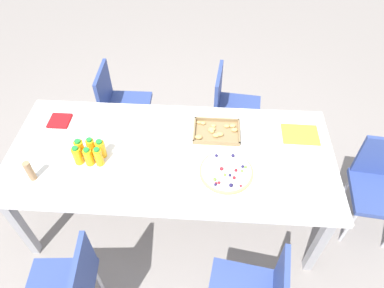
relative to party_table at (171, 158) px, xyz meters
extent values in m
plane|color=gray|center=(0.00, 0.00, -0.70)|extent=(12.00, 12.00, 0.00)
cube|color=silver|center=(0.00, 0.00, 0.04)|extent=(2.23, 0.97, 0.04)
cube|color=#99999E|center=(-1.03, -0.41, -0.34)|extent=(0.06, 0.06, 0.72)
cube|color=#99999E|center=(1.03, -0.41, -0.34)|extent=(0.06, 0.06, 0.72)
cube|color=#99999E|center=(-1.03, 0.41, -0.34)|extent=(0.06, 0.06, 0.72)
cube|color=#99999E|center=(1.03, 0.41, -0.34)|extent=(0.06, 0.06, 0.72)
cylinder|color=silver|center=(0.36, -0.64, -0.49)|extent=(0.02, 0.02, 0.41)
cube|color=#33478C|center=(0.51, 0.82, -0.25)|extent=(0.44, 0.44, 0.04)
cube|color=#33478C|center=(0.32, 0.84, -0.06)|extent=(0.07, 0.38, 0.38)
cylinder|color=silver|center=(0.68, 0.97, -0.49)|extent=(0.02, 0.02, 0.41)
cylinder|color=silver|center=(0.65, 0.65, -0.49)|extent=(0.02, 0.02, 0.41)
cylinder|color=silver|center=(0.36, 1.00, -0.49)|extent=(0.02, 0.02, 0.41)
cylinder|color=silver|center=(0.33, 0.68, -0.49)|extent=(0.02, 0.02, 0.41)
cube|color=#33478C|center=(-0.40, -0.84, -0.06)|extent=(0.06, 0.38, 0.38)
cylinder|color=silver|center=(-0.76, -0.71, -0.49)|extent=(0.02, 0.02, 0.41)
cylinder|color=silver|center=(-0.44, -0.69, -0.49)|extent=(0.02, 0.02, 0.41)
cube|color=#33478C|center=(1.51, -0.03, -0.25)|extent=(0.44, 0.44, 0.04)
cylinder|color=silver|center=(1.33, -0.18, -0.49)|extent=(0.02, 0.02, 0.41)
cylinder|color=silver|center=(1.69, 0.11, -0.49)|extent=(0.02, 0.02, 0.41)
cylinder|color=silver|center=(1.37, 0.14, -0.49)|extent=(0.02, 0.02, 0.41)
cube|color=#33478C|center=(-0.49, 0.80, -0.25)|extent=(0.40, 0.40, 0.04)
cube|color=#33478C|center=(-0.68, 0.80, -0.06)|extent=(0.03, 0.38, 0.38)
cylinder|color=silver|center=(-0.33, 0.96, -0.49)|extent=(0.02, 0.02, 0.41)
cylinder|color=silver|center=(-0.33, 0.64, -0.49)|extent=(0.02, 0.02, 0.41)
cylinder|color=silver|center=(-0.65, 0.96, -0.49)|extent=(0.02, 0.02, 0.41)
cylinder|color=silver|center=(-0.65, 0.64, -0.49)|extent=(0.02, 0.02, 0.41)
cylinder|color=#F9AD14|center=(-0.59, -0.12, 0.13)|extent=(0.06, 0.06, 0.13)
cylinder|color=#1E8C33|center=(-0.59, -0.12, 0.20)|extent=(0.04, 0.04, 0.02)
cylinder|color=#FAAD14|center=(-0.52, -0.13, 0.12)|extent=(0.06, 0.06, 0.13)
cylinder|color=#1E8C33|center=(-0.52, -0.13, 0.19)|extent=(0.04, 0.04, 0.02)
cylinder|color=#F9AC14|center=(-0.45, -0.12, 0.13)|extent=(0.05, 0.05, 0.13)
cylinder|color=#1E8C33|center=(-0.45, -0.12, 0.20)|extent=(0.04, 0.04, 0.02)
cylinder|color=#FAAC14|center=(-0.60, -0.05, 0.12)|extent=(0.06, 0.06, 0.12)
cylinder|color=#1E8C33|center=(-0.60, -0.05, 0.19)|extent=(0.04, 0.04, 0.02)
cylinder|color=#F9AF14|center=(-0.52, -0.05, 0.13)|extent=(0.05, 0.05, 0.13)
cylinder|color=#1E8C33|center=(-0.52, -0.05, 0.20)|extent=(0.04, 0.04, 0.02)
cylinder|color=#F9AD14|center=(-0.46, -0.05, 0.12)|extent=(0.06, 0.06, 0.13)
cylinder|color=#1E8C33|center=(-0.46, -0.05, 0.20)|extent=(0.04, 0.04, 0.02)
cylinder|color=tan|center=(0.38, -0.15, 0.07)|extent=(0.35, 0.35, 0.02)
cylinder|color=white|center=(0.38, -0.15, 0.08)|extent=(0.32, 0.32, 0.01)
sphere|color=#66B238|center=(0.48, -0.15, 0.09)|extent=(0.02, 0.02, 0.02)
sphere|color=red|center=(0.43, -0.21, 0.09)|extent=(0.02, 0.02, 0.02)
sphere|color=red|center=(0.44, -0.15, 0.09)|extent=(0.02, 0.02, 0.02)
sphere|color=#66B238|center=(0.30, -0.23, 0.09)|extent=(0.02, 0.02, 0.02)
sphere|color=#1E1947|center=(0.31, -0.27, 0.09)|extent=(0.02, 0.02, 0.02)
sphere|color=#1E1947|center=(0.42, -0.03, 0.09)|extent=(0.02, 0.02, 0.02)
sphere|color=#1E1947|center=(0.40, -0.19, 0.09)|extent=(0.02, 0.02, 0.02)
sphere|color=red|center=(0.35, -0.14, 0.09)|extent=(0.02, 0.02, 0.02)
sphere|color=#66B238|center=(0.50, -0.12, 0.09)|extent=(0.02, 0.02, 0.02)
sphere|color=#66B238|center=(0.37, -0.19, 0.09)|extent=(0.02, 0.02, 0.02)
sphere|color=red|center=(0.47, -0.27, 0.09)|extent=(0.02, 0.02, 0.02)
sphere|color=#1E1947|center=(0.48, -0.12, 0.09)|extent=(0.02, 0.02, 0.02)
sphere|color=#1E1947|center=(0.41, -0.27, 0.09)|extent=(0.03, 0.03, 0.03)
sphere|color=#1E1947|center=(0.31, -0.03, 0.09)|extent=(0.02, 0.02, 0.02)
sphere|color=red|center=(0.33, -0.25, 0.09)|extent=(0.02, 0.02, 0.02)
sphere|color=red|center=(0.31, -0.26, 0.09)|extent=(0.02, 0.02, 0.02)
cube|color=olive|center=(0.31, 0.21, 0.06)|extent=(0.33, 0.25, 0.01)
cube|color=olive|center=(0.31, 0.09, 0.08)|extent=(0.33, 0.01, 0.03)
cube|color=olive|center=(0.31, 0.33, 0.08)|extent=(0.33, 0.01, 0.03)
cube|color=olive|center=(0.15, 0.21, 0.08)|extent=(0.01, 0.25, 0.03)
cube|color=olive|center=(0.47, 0.21, 0.08)|extent=(0.01, 0.25, 0.03)
ellipsoid|color=tan|center=(0.43, 0.27, 0.08)|extent=(0.05, 0.03, 0.03)
ellipsoid|color=tan|center=(0.18, 0.29, 0.08)|extent=(0.03, 0.02, 0.02)
ellipsoid|color=tan|center=(0.18, 0.14, 0.08)|extent=(0.05, 0.04, 0.03)
ellipsoid|color=tan|center=(0.38, 0.26, 0.08)|extent=(0.04, 0.03, 0.02)
ellipsoid|color=tan|center=(0.31, 0.16, 0.08)|extent=(0.05, 0.03, 0.03)
ellipsoid|color=tan|center=(0.21, 0.29, 0.08)|extent=(0.04, 0.03, 0.02)
ellipsoid|color=tan|center=(0.27, 0.22, 0.08)|extent=(0.04, 0.03, 0.03)
ellipsoid|color=tan|center=(0.29, 0.26, 0.08)|extent=(0.04, 0.03, 0.02)
ellipsoid|color=tan|center=(0.44, 0.23, 0.08)|extent=(0.05, 0.03, 0.03)
ellipsoid|color=tan|center=(0.33, 0.18, 0.08)|extent=(0.05, 0.04, 0.03)
ellipsoid|color=tan|center=(0.28, 0.20, 0.08)|extent=(0.03, 0.02, 0.02)
ellipsoid|color=tan|center=(0.28, 0.23, 0.08)|extent=(0.05, 0.04, 0.03)
cylinder|color=silver|center=(-0.09, 0.00, 0.06)|extent=(0.21, 0.21, 0.00)
cylinder|color=silver|center=(-0.09, 0.00, 0.07)|extent=(0.21, 0.21, 0.00)
cylinder|color=silver|center=(-0.09, 0.00, 0.07)|extent=(0.21, 0.21, 0.00)
cylinder|color=silver|center=(-0.09, 0.00, 0.08)|extent=(0.21, 0.21, 0.00)
cylinder|color=silver|center=(-0.09, 0.00, 0.08)|extent=(0.21, 0.21, 0.00)
cube|color=red|center=(-0.85, 0.25, 0.07)|extent=(0.15, 0.15, 0.02)
cylinder|color=#9E7A56|center=(-0.85, -0.27, 0.14)|extent=(0.04, 0.04, 0.15)
cube|color=yellow|center=(0.91, 0.23, 0.06)|extent=(0.26, 0.20, 0.01)
camera|label=1|loc=(0.24, -1.54, 1.84)|focal=32.42mm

